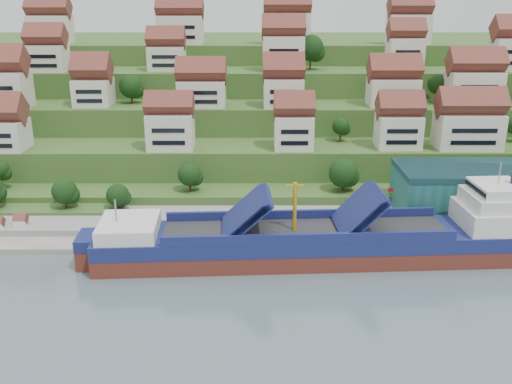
{
  "coord_description": "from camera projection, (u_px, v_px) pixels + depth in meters",
  "views": [
    {
      "loc": [
        -7.59,
        -93.64,
        44.98
      ],
      "look_at": [
        -7.28,
        14.0,
        8.0
      ],
      "focal_mm": 40.0,
      "sensor_mm": 36.0,
      "label": 1
    }
  ],
  "objects": [
    {
      "name": "ground",
      "position": [
        296.0,
        259.0,
        103.2
      ],
      "size": [
        300.0,
        300.0,
        0.0
      ],
      "primitive_type": "plane",
      "color": "slate",
      "rests_on": "ground"
    },
    {
      "name": "quay",
      "position": [
        389.0,
        222.0,
        117.08
      ],
      "size": [
        180.0,
        14.0,
        2.2
      ],
      "primitive_type": "cube",
      "color": "gray",
      "rests_on": "ground"
    },
    {
      "name": "pebble_beach",
      "position": [
        3.0,
        231.0,
        114.23
      ],
      "size": [
        45.0,
        20.0,
        1.0
      ],
      "primitive_type": "cube",
      "color": "gray",
      "rests_on": "ground"
    },
    {
      "name": "hillside",
      "position": [
        276.0,
        101.0,
        197.67
      ],
      "size": [
        260.0,
        128.0,
        31.0
      ],
      "color": "#2D4C1E",
      "rests_on": "ground"
    },
    {
      "name": "hillside_village",
      "position": [
        293.0,
        76.0,
        152.81
      ],
      "size": [
        157.27,
        61.36,
        29.26
      ],
      "color": "beige",
      "rests_on": "ground"
    },
    {
      "name": "hillside_trees",
      "position": [
        247.0,
        113.0,
        141.33
      ],
      "size": [
        141.57,
        62.4,
        31.61
      ],
      "color": "#163812",
      "rests_on": "ground"
    },
    {
      "name": "flagpole",
      "position": [
        387.0,
        204.0,
        110.46
      ],
      "size": [
        1.28,
        0.16,
        8.0
      ],
      "color": "gray",
      "rests_on": "quay"
    },
    {
      "name": "cargo_ship",
      "position": [
        328.0,
        241.0,
        102.36
      ],
      "size": [
        78.69,
        16.21,
        17.34
      ],
      "rotation": [
        0.0,
        0.0,
        0.05
      ],
      "color": "#5C251C",
      "rests_on": "ground"
    }
  ]
}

